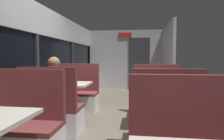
{
  "coord_description": "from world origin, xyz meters",
  "views": [
    {
      "loc": [
        0.5,
        -3.62,
        1.25
      ],
      "look_at": [
        -0.31,
        2.63,
        0.85
      ],
      "focal_mm": 31.95,
      "sensor_mm": 36.0,
      "label": 1
    }
  ],
  "objects_px": {
    "dining_table_mid_window": "(67,88)",
    "bench_mid_window_facing_entry": "(78,97)",
    "bench_near_window_facing_entry": "(23,133)",
    "bench_rear_aisle_facing_end": "(165,122)",
    "seated_passenger": "(54,100)",
    "bench_rear_aisle_facing_entry": "(156,101)",
    "bench_mid_window_facing_end": "(52,113)",
    "dining_table_rear_aisle": "(160,92)"
  },
  "relations": [
    {
      "from": "dining_table_rear_aisle",
      "to": "bench_rear_aisle_facing_end",
      "type": "height_order",
      "value": "bench_rear_aisle_facing_end"
    },
    {
      "from": "dining_table_rear_aisle",
      "to": "bench_rear_aisle_facing_entry",
      "type": "height_order",
      "value": "bench_rear_aisle_facing_entry"
    },
    {
      "from": "dining_table_mid_window",
      "to": "bench_mid_window_facing_entry",
      "type": "bearing_deg",
      "value": 90.0
    },
    {
      "from": "dining_table_rear_aisle",
      "to": "seated_passenger",
      "type": "bearing_deg",
      "value": -166.58
    },
    {
      "from": "bench_mid_window_facing_end",
      "to": "bench_rear_aisle_facing_end",
      "type": "bearing_deg",
      "value": -6.38
    },
    {
      "from": "dining_table_mid_window",
      "to": "bench_mid_window_facing_entry",
      "type": "distance_m",
      "value": 0.77
    },
    {
      "from": "bench_mid_window_facing_entry",
      "to": "bench_rear_aisle_facing_entry",
      "type": "height_order",
      "value": "same"
    },
    {
      "from": "dining_table_mid_window",
      "to": "bench_mid_window_facing_end",
      "type": "height_order",
      "value": "bench_mid_window_facing_end"
    },
    {
      "from": "seated_passenger",
      "to": "bench_near_window_facing_entry",
      "type": "bearing_deg",
      "value": -90.0
    },
    {
      "from": "bench_near_window_facing_entry",
      "to": "bench_mid_window_facing_end",
      "type": "relative_size",
      "value": 1.0
    },
    {
      "from": "bench_near_window_facing_entry",
      "to": "bench_mid_window_facing_entry",
      "type": "bearing_deg",
      "value": 90.0
    },
    {
      "from": "dining_table_rear_aisle",
      "to": "seated_passenger",
      "type": "relative_size",
      "value": 0.71
    },
    {
      "from": "bench_mid_window_facing_end",
      "to": "dining_table_rear_aisle",
      "type": "relative_size",
      "value": 1.22
    },
    {
      "from": "bench_near_window_facing_entry",
      "to": "dining_table_mid_window",
      "type": "bearing_deg",
      "value": 90.0
    },
    {
      "from": "bench_near_window_facing_entry",
      "to": "dining_table_mid_window",
      "type": "height_order",
      "value": "bench_near_window_facing_entry"
    },
    {
      "from": "bench_rear_aisle_facing_end",
      "to": "dining_table_mid_window",
      "type": "bearing_deg",
      "value": 153.32
    },
    {
      "from": "bench_near_window_facing_entry",
      "to": "bench_mid_window_facing_end",
      "type": "height_order",
      "value": "same"
    },
    {
      "from": "bench_near_window_facing_entry",
      "to": "dining_table_mid_window",
      "type": "relative_size",
      "value": 1.22
    },
    {
      "from": "bench_mid_window_facing_end",
      "to": "dining_table_rear_aisle",
      "type": "height_order",
      "value": "bench_mid_window_facing_end"
    },
    {
      "from": "dining_table_mid_window",
      "to": "bench_rear_aisle_facing_entry",
      "type": "bearing_deg",
      "value": 15.59
    },
    {
      "from": "bench_mid_window_facing_end",
      "to": "bench_rear_aisle_facing_entry",
      "type": "relative_size",
      "value": 1.0
    },
    {
      "from": "bench_mid_window_facing_end",
      "to": "seated_passenger",
      "type": "xyz_separation_m",
      "value": [
        0.0,
        0.07,
        0.21
      ]
    },
    {
      "from": "bench_mid_window_facing_entry",
      "to": "dining_table_rear_aisle",
      "type": "relative_size",
      "value": 1.22
    },
    {
      "from": "bench_mid_window_facing_end",
      "to": "dining_table_rear_aisle",
      "type": "distance_m",
      "value": 1.88
    },
    {
      "from": "bench_rear_aisle_facing_end",
      "to": "bench_rear_aisle_facing_entry",
      "type": "height_order",
      "value": "same"
    },
    {
      "from": "bench_rear_aisle_facing_end",
      "to": "seated_passenger",
      "type": "height_order",
      "value": "seated_passenger"
    },
    {
      "from": "bench_rear_aisle_facing_entry",
      "to": "dining_table_mid_window",
      "type": "bearing_deg",
      "value": -164.41
    },
    {
      "from": "bench_near_window_facing_entry",
      "to": "dining_table_rear_aisle",
      "type": "bearing_deg",
      "value": 36.79
    },
    {
      "from": "dining_table_mid_window",
      "to": "bench_mid_window_facing_entry",
      "type": "relative_size",
      "value": 0.82
    },
    {
      "from": "bench_rear_aisle_facing_entry",
      "to": "seated_passenger",
      "type": "relative_size",
      "value": 0.87
    },
    {
      "from": "dining_table_mid_window",
      "to": "bench_mid_window_facing_end",
      "type": "bearing_deg",
      "value": -90.0
    },
    {
      "from": "bench_mid_window_facing_entry",
      "to": "bench_rear_aisle_facing_entry",
      "type": "xyz_separation_m",
      "value": [
        1.79,
        -0.2,
        0.0
      ]
    },
    {
      "from": "bench_mid_window_facing_entry",
      "to": "seated_passenger",
      "type": "bearing_deg",
      "value": -90.0
    },
    {
      "from": "bench_mid_window_facing_end",
      "to": "bench_rear_aisle_facing_end",
      "type": "relative_size",
      "value": 1.0
    },
    {
      "from": "dining_table_mid_window",
      "to": "bench_rear_aisle_facing_entry",
      "type": "distance_m",
      "value": 1.88
    },
    {
      "from": "bench_near_window_facing_entry",
      "to": "dining_table_mid_window",
      "type": "xyz_separation_m",
      "value": [
        0.0,
        1.54,
        0.31
      ]
    },
    {
      "from": "bench_near_window_facing_entry",
      "to": "dining_table_rear_aisle",
      "type": "height_order",
      "value": "bench_near_window_facing_entry"
    },
    {
      "from": "bench_mid_window_facing_entry",
      "to": "seated_passenger",
      "type": "height_order",
      "value": "seated_passenger"
    },
    {
      "from": "bench_mid_window_facing_end",
      "to": "bench_rear_aisle_facing_entry",
      "type": "distance_m",
      "value": 2.15
    },
    {
      "from": "bench_mid_window_facing_end",
      "to": "bench_mid_window_facing_entry",
      "type": "height_order",
      "value": "same"
    },
    {
      "from": "bench_near_window_facing_entry",
      "to": "bench_mid_window_facing_end",
      "type": "distance_m",
      "value": 0.84
    },
    {
      "from": "bench_near_window_facing_entry",
      "to": "dining_table_rear_aisle",
      "type": "relative_size",
      "value": 1.22
    }
  ]
}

